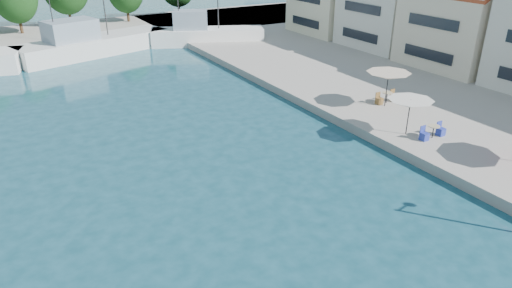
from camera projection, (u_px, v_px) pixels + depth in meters
quay_right at (472, 79)px, 38.67m from camera, size 32.00×92.00×0.60m
quay_far at (36, 38)px, 54.14m from camera, size 90.00×16.00×0.60m
building_04 at (467, 15)px, 39.95m from camera, size 9.00×8.80×9.20m
building_05 at (392, 1)px, 46.92m from camera, size 8.40×8.80×9.70m
trawler_03 at (92, 44)px, 47.28m from camera, size 16.38×8.46×10.20m
trawler_04 at (205, 35)px, 51.64m from camera, size 12.71×8.01×10.20m
umbrella_white at (410, 104)px, 26.55m from camera, size 2.69×2.69×2.19m
umbrella_cream at (388, 76)px, 30.89m from camera, size 3.02×3.02×2.42m
cafe_table_02 at (433, 133)px, 26.75m from camera, size 1.82×0.70×0.76m
cafe_table_03 at (387, 99)px, 32.32m from camera, size 1.82×0.70×0.76m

